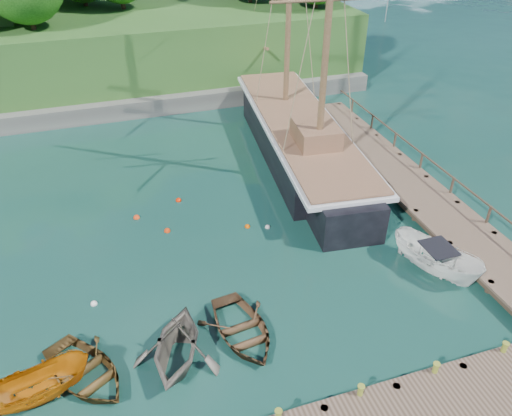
# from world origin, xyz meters

# --- Properties ---
(ground) EXTENTS (160.00, 160.00, 0.00)m
(ground) POSITION_xyz_m (0.00, 0.00, 0.00)
(ground) COLOR #12362D
(ground) RESTS_ON ground
(dock_east) EXTENTS (3.20, 24.00, 1.10)m
(dock_east) POSITION_xyz_m (11.50, 7.00, 0.43)
(dock_east) COLOR #4A372B
(dock_east) RESTS_ON ground
(bollard_2) EXTENTS (0.26, 0.26, 0.45)m
(bollard_2) POSITION_xyz_m (2.00, -5.10, 0.00)
(bollard_2) COLOR olive
(bollard_2) RESTS_ON ground
(bollard_3) EXTENTS (0.26, 0.26, 0.45)m
(bollard_3) POSITION_xyz_m (5.00, -5.10, 0.00)
(bollard_3) COLOR olive
(bollard_3) RESTS_ON ground
(bollard_4) EXTENTS (0.26, 0.26, 0.45)m
(bollard_4) POSITION_xyz_m (8.00, -5.10, 0.00)
(bollard_4) COLOR olive
(bollard_4) RESTS_ON ground
(rowboat_0) EXTENTS (4.58, 4.97, 0.84)m
(rowboat_0) POSITION_xyz_m (-7.02, -0.99, 0.00)
(rowboat_0) COLOR #553C1A
(rowboat_0) RESTS_ON ground
(rowboat_1) EXTENTS (4.57, 4.87, 2.05)m
(rowboat_1) POSITION_xyz_m (-3.64, -1.24, 0.00)
(rowboat_1) COLOR #696257
(rowboat_1) RESTS_ON ground
(rowboat_2) EXTENTS (3.39, 4.39, 0.84)m
(rowboat_2) POSITION_xyz_m (-0.95, -0.80, 0.00)
(rowboat_2) COLOR #503721
(rowboat_2) RESTS_ON ground
(motorboat_orange) EXTENTS (4.02, 2.12, 1.47)m
(motorboat_orange) POSITION_xyz_m (-8.61, -1.37, 0.00)
(motorboat_orange) COLOR #BD6408
(motorboat_orange) RESTS_ON ground
(cabin_boat_white) EXTENTS (3.34, 4.79, 1.73)m
(cabin_boat_white) POSITION_xyz_m (8.66, 0.14, 0.00)
(cabin_boat_white) COLOR white
(cabin_boat_white) RESTS_ON ground
(schooner) EXTENTS (6.67, 26.22, 18.99)m
(schooner) POSITION_xyz_m (7.03, 12.76, 1.05)
(schooner) COLOR black
(schooner) RESTS_ON ground
(mooring_buoy_0) EXTENTS (0.30, 0.30, 0.30)m
(mooring_buoy_0) POSITION_xyz_m (-6.56, 2.86, 0.00)
(mooring_buoy_0) COLOR white
(mooring_buoy_0) RESTS_ON ground
(mooring_buoy_1) EXTENTS (0.34, 0.34, 0.34)m
(mooring_buoy_1) POSITION_xyz_m (-2.64, 7.14, 0.00)
(mooring_buoy_1) COLOR red
(mooring_buoy_1) RESTS_ON ground
(mooring_buoy_2) EXTENTS (0.29, 0.29, 0.29)m
(mooring_buoy_2) POSITION_xyz_m (1.45, 6.21, 0.00)
(mooring_buoy_2) COLOR #D95000
(mooring_buoy_2) RESTS_ON ground
(mooring_buoy_3) EXTENTS (0.28, 0.28, 0.28)m
(mooring_buoy_3) POSITION_xyz_m (2.44, 5.84, 0.00)
(mooring_buoy_3) COLOR silver
(mooring_buoy_3) RESTS_ON ground
(mooring_buoy_4) EXTENTS (0.35, 0.35, 0.35)m
(mooring_buoy_4) POSITION_xyz_m (-4.01, 8.86, 0.00)
(mooring_buoy_4) COLOR #F23C10
(mooring_buoy_4) RESTS_ON ground
(mooring_buoy_5) EXTENTS (0.32, 0.32, 0.32)m
(mooring_buoy_5) POSITION_xyz_m (-1.53, 9.85, 0.00)
(mooring_buoy_5) COLOR red
(mooring_buoy_5) RESTS_ON ground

